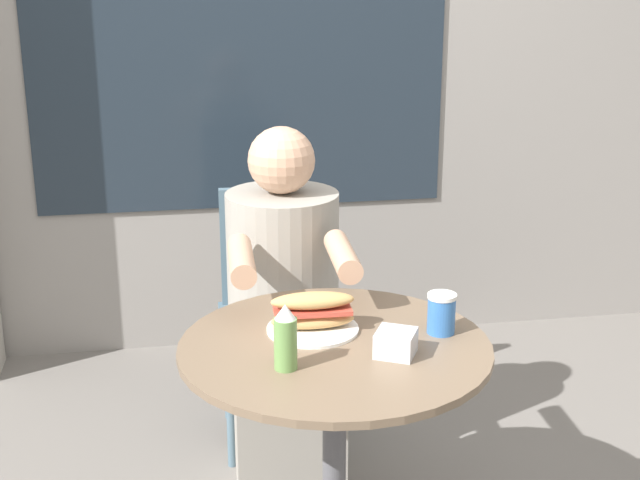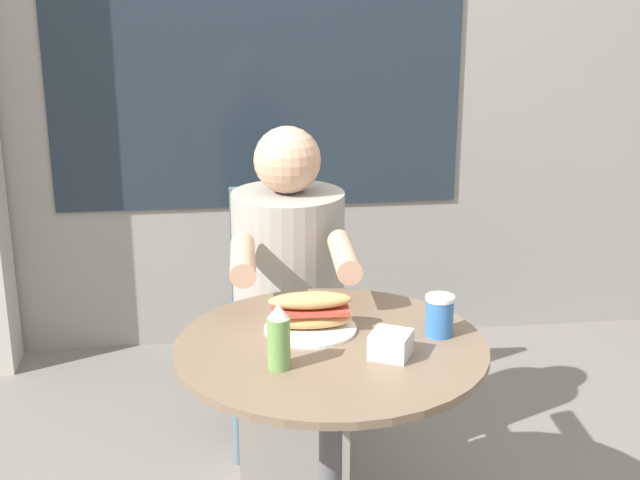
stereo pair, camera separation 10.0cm
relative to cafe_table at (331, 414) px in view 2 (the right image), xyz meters
The scene contains 8 objects.
storefront_wall 1.92m from the cafe_table, 90.04° to the left, with size 8.00×0.09×2.80m.
cafe_table is the anchor object (origin of this frame).
diner_chair 0.92m from the cafe_table, 92.74° to the left, with size 0.40×0.40×0.87m.
seated_diner 0.57m from the cafe_table, 94.95° to the left, with size 0.36×0.63×1.15m.
sandwich_on_plate 0.25m from the cafe_table, 113.66° to the left, with size 0.23×0.23×0.10m.
drink_cup 0.37m from the cafe_table, ahead, with size 0.07×0.07×0.10m.
napkin_box 0.27m from the cafe_table, 32.81° to the right, with size 0.12×0.12×0.06m.
condiment_bottle 0.32m from the cafe_table, 140.28° to the right, with size 0.05×0.05×0.16m.
Camera 2 is at (-0.28, -1.97, 1.63)m, focal length 50.00 mm.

